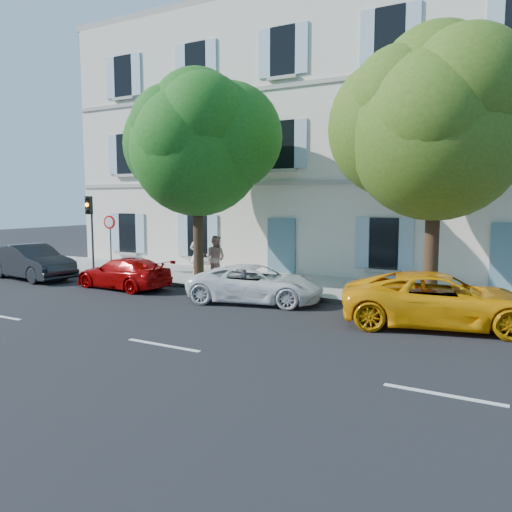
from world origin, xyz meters
The scene contains 14 objects.
ground centered at (0.00, 0.00, 0.00)m, with size 90.00×90.00×0.00m, color black.
sidewalk centered at (0.00, 4.45, 0.07)m, with size 36.00×4.50×0.15m, color #A09E96.
kerb centered at (0.00, 2.28, 0.08)m, with size 36.00×0.16×0.16m, color #9E998E.
building centered at (0.00, 10.20, 6.00)m, with size 28.00×7.00×12.00m, color silver.
car_dark_sedan centered at (-10.93, 0.89, 0.72)m, with size 1.53×4.38×1.44m, color black.
car_red_coupe centered at (-6.02, 1.07, 0.58)m, with size 1.61×3.97×1.15m, color #9F0404.
car_white_coupe centered at (-0.49, 1.22, 0.60)m, with size 2.00×4.33×1.20m, color white.
car_yellow_supercar centered at (5.21, 0.83, 0.70)m, with size 2.32×5.03×1.40m, color #F8A50A.
tree_left centered at (-4.00, 3.05, 5.15)m, with size 5.01×5.01×7.77m.
tree_right centered at (4.59, 2.87, 5.20)m, with size 5.11×5.11×7.87m.
traffic_light centered at (-9.39, 2.69, 2.53)m, with size 0.29×0.37×3.29m.
road_sign centered at (-8.43, 2.86, 1.94)m, with size 0.57×0.11×2.48m.
pedestrian_a centered at (-5.06, 4.42, 1.01)m, with size 0.63×0.41×1.73m, color white.
pedestrian_b centered at (-3.63, 3.65, 1.02)m, with size 0.85×0.66×1.75m, color tan.
Camera 1 is at (7.12, -12.61, 3.27)m, focal length 35.00 mm.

